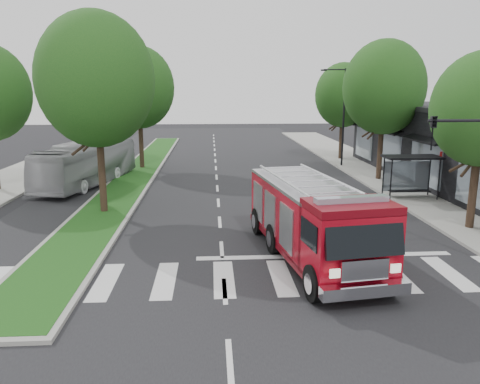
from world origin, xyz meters
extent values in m
plane|color=black|center=(0.00, 0.00, 0.00)|extent=(140.00, 140.00, 0.00)
cube|color=gray|center=(12.50, 10.00, 0.07)|extent=(5.00, 80.00, 0.15)
cube|color=gray|center=(-6.00, 18.00, 0.07)|extent=(3.00, 50.00, 0.14)
cube|color=#134112|center=(-6.00, 18.00, 0.14)|extent=(2.60, 49.50, 0.02)
cylinder|color=black|center=(9.80, 7.40, 1.25)|extent=(0.08, 0.08, 2.50)
cylinder|color=black|center=(12.60, 7.40, 1.25)|extent=(0.08, 0.08, 2.50)
cylinder|color=black|center=(9.80, 8.60, 1.25)|extent=(0.08, 0.08, 2.50)
cylinder|color=black|center=(12.60, 8.60, 1.25)|extent=(0.08, 0.08, 2.50)
cube|color=black|center=(11.20, 8.00, 2.55)|extent=(3.20, 1.60, 0.12)
cube|color=#8C99A5|center=(11.20, 8.70, 1.30)|extent=(2.80, 0.04, 1.80)
cube|color=black|center=(11.20, 8.00, 0.55)|extent=(2.40, 0.40, 0.08)
cylinder|color=black|center=(11.50, 2.00, 1.87)|extent=(0.36, 0.36, 3.74)
cylinder|color=black|center=(11.50, 14.00, 2.20)|extent=(0.36, 0.36, 4.40)
ellipsoid|color=#103D14|center=(11.50, 14.00, 6.50)|extent=(5.60, 5.60, 6.44)
cylinder|color=black|center=(11.50, 24.00, 1.98)|extent=(0.36, 0.36, 3.96)
ellipsoid|color=#103D14|center=(11.50, 24.00, 5.85)|extent=(5.00, 5.00, 5.75)
cylinder|color=black|center=(-6.00, 6.00, 2.31)|extent=(0.36, 0.36, 4.62)
ellipsoid|color=#103D14|center=(-6.00, 6.00, 6.83)|extent=(5.80, 5.80, 6.67)
cylinder|color=black|center=(-6.00, 20.00, 2.20)|extent=(0.36, 0.36, 4.40)
ellipsoid|color=#103D14|center=(-6.00, 20.00, 6.50)|extent=(5.60, 5.60, 6.44)
imported|color=black|center=(6.70, -3.50, 5.00)|extent=(0.18, 0.22, 1.10)
cylinder|color=black|center=(10.50, 20.00, 4.00)|extent=(0.16, 0.16, 8.00)
cylinder|color=black|center=(9.60, 20.00, 7.90)|extent=(1.80, 0.10, 0.10)
cube|color=black|center=(8.70, 20.00, 7.85)|extent=(0.45, 0.20, 0.12)
cube|color=#62050E|center=(3.40, -1.14, 0.53)|extent=(3.94, 9.22, 0.27)
cube|color=maroon|center=(3.28, -0.30, 1.65)|extent=(3.63, 7.12, 2.13)
cube|color=maroon|center=(3.89, -4.40, 1.65)|extent=(2.91, 2.28, 2.23)
cube|color=#B2B2B7|center=(3.28, -0.30, 2.76)|extent=(3.63, 7.12, 0.13)
cylinder|color=#B2B2B7|center=(2.33, -0.44, 2.98)|extent=(1.04, 6.32, 0.11)
cylinder|color=#B2B2B7|center=(4.22, -0.16, 2.98)|extent=(1.04, 6.32, 0.11)
cube|color=silver|center=(4.07, -5.61, 0.64)|extent=(2.79, 0.78, 0.37)
cube|color=#8C99A5|center=(3.89, -4.40, 3.08)|extent=(2.37, 0.71, 0.19)
cylinder|color=black|center=(2.73, -4.89, 0.58)|extent=(0.54, 1.21, 1.17)
cylinder|color=black|center=(5.15, -4.53, 0.58)|extent=(0.54, 1.21, 1.17)
cylinder|color=black|center=(2.07, -0.48, 0.58)|extent=(0.54, 1.21, 1.17)
cylinder|color=black|center=(4.49, -0.12, 0.58)|extent=(0.54, 1.21, 1.17)
cylinder|color=black|center=(1.69, 2.04, 0.58)|extent=(0.54, 1.21, 1.17)
cylinder|color=black|center=(4.11, 2.40, 0.58)|extent=(0.54, 1.21, 1.17)
imported|color=#A9AAAE|center=(-8.74, 13.78, 1.46)|extent=(4.89, 10.77, 2.92)
camera|label=1|loc=(-0.38, -18.05, 6.39)|focal=35.00mm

